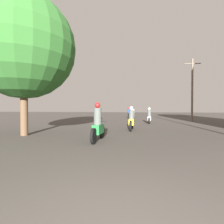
# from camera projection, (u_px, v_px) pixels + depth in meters

# --- Properties ---
(motorcycle_green) EXTENTS (0.60, 1.97, 1.63)m
(motorcycle_green) POSITION_uv_depth(u_px,v_px,m) (98.00, 126.00, 7.33)
(motorcycle_green) COLOR black
(motorcycle_green) RESTS_ON ground_plane
(motorcycle_yellow) EXTENTS (0.60, 1.93, 1.49)m
(motorcycle_yellow) POSITION_uv_depth(u_px,v_px,m) (132.00, 121.00, 10.97)
(motorcycle_yellow) COLOR black
(motorcycle_yellow) RESTS_ON ground_plane
(motorcycle_silver) EXTENTS (0.60, 1.88, 1.45)m
(motorcycle_silver) POSITION_uv_depth(u_px,v_px,m) (149.00, 117.00, 15.92)
(motorcycle_silver) COLOR black
(motorcycle_silver) RESTS_ON ground_plane
(motorcycle_white) EXTENTS (0.60, 1.88, 1.51)m
(motorcycle_white) POSITION_uv_depth(u_px,v_px,m) (133.00, 115.00, 19.35)
(motorcycle_white) COLOR black
(motorcycle_white) RESTS_ON ground_plane
(motorcycle_black) EXTENTS (0.60, 2.07, 1.51)m
(motorcycle_black) POSITION_uv_depth(u_px,v_px,m) (129.00, 114.00, 24.80)
(motorcycle_black) COLOR black
(motorcycle_black) RESTS_ON ground_plane
(motorcycle_blue) EXTENTS (0.60, 2.05, 1.58)m
(motorcycle_blue) POSITION_uv_depth(u_px,v_px,m) (131.00, 113.00, 27.21)
(motorcycle_blue) COLOR black
(motorcycle_blue) RESTS_ON ground_plane
(utility_pole_far) EXTENTS (1.60, 0.20, 6.48)m
(utility_pole_far) POSITION_uv_depth(u_px,v_px,m) (192.00, 89.00, 18.00)
(utility_pole_far) COLOR #6B5B4C
(utility_pole_far) RESTS_ON ground_plane
(street_tree) EXTENTS (5.17, 5.17, 7.04)m
(street_tree) POSITION_uv_depth(u_px,v_px,m) (23.00, 47.00, 8.76)
(street_tree) COLOR brown
(street_tree) RESTS_ON ground_plane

